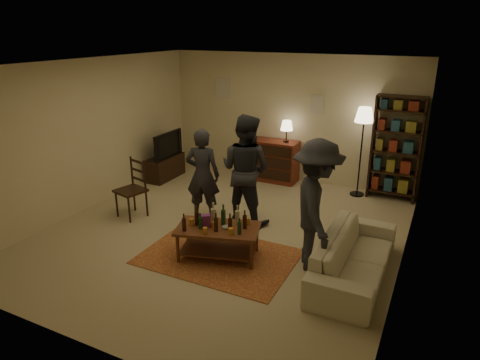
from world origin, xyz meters
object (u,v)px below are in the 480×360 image
Objects in this scene: coffee_table at (218,231)px; dining_chair at (133,186)px; dresser at (275,160)px; person_left at (203,175)px; bookshelf at (396,148)px; sofa at (354,256)px; floor_lamp at (364,121)px; tv_stand at (165,161)px; person_by_sofa at (316,206)px; person_right at (245,170)px.

coffee_table is 2.16m from dining_chair.
person_left is (-0.38, -2.39, 0.34)m from dresser.
dresser is 0.67× the size of bookshelf.
dresser is (1.56, 2.82, -0.09)m from dining_chair.
bookshelf reaches higher than sofa.
floor_lamp is 3.28m from person_left.
tv_stand is at bearing 64.66° from sofa.
dresser is 0.65× the size of sofa.
person_by_sofa is at bearing -89.94° from floor_lamp.
dining_chair is 4.46m from floor_lamp.
floor_lamp is 2.64m from person_right.
dining_chair is at bearing 85.75° from sofa.
dresser is 0.77× the size of floor_lamp.
person_left is 0.88× the size of person_by_sofa.
bookshelf is 3.75m from person_left.
bookshelf is 3.08m from person_right.
dresser is 0.72× the size of person_right.
dining_chair is 2.02m from person_right.
floor_lamp reaches higher than dresser.
coffee_table is at bearing 100.61° from sofa.
floor_lamp is 1.09× the size of person_left.
person_left is 2.32m from person_by_sofa.
dresser is at bearing 76.03° from dining_chair.
sofa is at bearing 161.00° from person_right.
bookshelf is at bearing 61.25° from coffee_table.
dresser is 0.74× the size of person_by_sofa.
dresser reaches higher than sofa.
bookshelf reaches higher than dining_chair.
bookshelf is at bearing -0.82° from sofa.
coffee_table is at bearing -42.88° from tv_stand.
person_right reaches higher than tv_stand.
person_left is at bearing -133.40° from floor_lamp.
tv_stand is at bearing 137.12° from coffee_table.
person_left is (-0.88, 1.08, 0.39)m from coffee_table.
dresser is at bearing -178.43° from bookshelf.
dining_chair is 3.97m from sofa.
person_left is (1.17, 0.43, 0.25)m from dining_chair.
dining_chair is 3.22m from dresser.
bookshelf is (4.69, 0.98, 0.65)m from tv_stand.
coffee_table is 4.08m from bookshelf.
dining_chair is at bearing 5.90° from person_left.
coffee_table is at bearing -111.20° from floor_lamp.
floor_lamp is 0.85× the size of sofa.
dresser is at bearing 37.54° from sofa.
tv_stand is 4.65m from person_by_sofa.
tv_stand is (-2.75, 2.55, -0.04)m from coffee_table.
tv_stand is at bearing 124.99° from dining_chair.
person_by_sofa reaches higher than tv_stand.
floor_lamp is at bearing -119.99° from person_right.
person_by_sofa is at bearing 87.83° from sofa.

